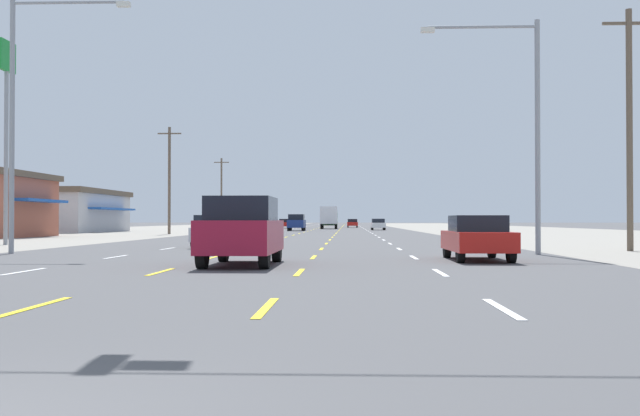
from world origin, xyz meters
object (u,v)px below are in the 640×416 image
Objects in this scene: sedan_far_left_midfar at (230,226)px; streetlight_left_row_0 at (25,103)px; sedan_far_right_farther at (378,224)px; streetlight_right_row_0 at (524,116)px; hatchback_inner_left_mid at (215,231)px; suv_inner_left_far at (297,222)px; box_truck_center_turn_farthest at (329,216)px; sedan_far_left_distant_a at (285,223)px; pole_sign_left_row_1 at (6,97)px; sedan_far_right_near at (477,237)px; suv_center_turn_nearest at (242,230)px; sedan_inner_right_distant_b at (352,223)px.

streetlight_left_row_0 is at bearing -94.07° from sedan_far_left_midfar.
streetlight_right_row_0 is (2.87, -68.07, 4.51)m from sedan_far_right_farther.
suv_inner_left_far reaches higher than hatchback_inner_left_mid.
hatchback_inner_left_mid is at bearing 47.43° from streetlight_left_row_0.
sedan_far_right_farther is 68.28m from streetlight_right_row_0.
box_truck_center_turn_farthest is 0.81× the size of streetlight_right_row_0.
streetlight_left_row_0 reaches higher than sedan_far_right_farther.
pole_sign_left_row_1 is (-8.10, -77.07, 7.02)m from sedan_far_left_distant_a.
sedan_far_right_near is 0.45× the size of streetlight_left_row_0.
streetlight_left_row_0 is at bearing -95.93° from suv_inner_left_far.
pole_sign_left_row_1 reaches higher than streetlight_right_row_0.
sedan_far_left_midfar is at bearing -90.24° from sedan_far_left_distant_a.
sedan_far_left_distant_a is at bearing 98.80° from sedan_far_right_near.
box_truck_center_turn_farthest reaches higher than suv_inner_left_far.
streetlight_right_row_0 reaches higher than suv_inner_left_far.
sedan_far_right_near is 41.45m from sedan_far_left_midfar.
suv_center_turn_nearest is 87.58m from box_truck_center_turn_farthest.
sedan_far_right_farther and sedan_far_left_distant_a have the same top height.
pole_sign_left_row_1 is (-21.82, -58.10, 7.02)m from sedan_far_right_farther.
streetlight_left_row_0 is (-2.48, -34.80, 5.12)m from sedan_far_left_midfar.
suv_center_turn_nearest reaches higher than sedan_far_right_near.
sedan_far_right_farther is 1.00× the size of sedan_far_left_distant_a.
sedan_far_left_midfar is 1.00× the size of sedan_inner_right_distant_b.
streetlight_right_row_0 is at bearing 0.00° from streetlight_left_row_0.
hatchback_inner_left_mid is 13.95m from pole_sign_left_row_1.
streetlight_right_row_0 reaches higher than sedan_far_right_near.
box_truck_center_turn_farthest is at bearing -42.48° from sedan_far_left_distant_a.
suv_center_turn_nearest reaches higher than sedan_far_right_farther.
sedan_far_left_midfar is at bearing 85.93° from streetlight_left_row_0.
sedan_inner_right_distant_b is at bearing 78.12° from pole_sign_left_row_1.
hatchback_inner_left_mid is 62.11m from sedan_far_right_farther.
sedan_far_left_midfar is (-7.06, 41.76, -0.27)m from suv_center_turn_nearest.
hatchback_inner_left_mid is 0.87× the size of sedan_far_left_distant_a.
box_truck_center_turn_farthest is 72.49m from pole_sign_left_row_1.
sedan_far_right_near is at bearing -121.25° from streetlight_right_row_0.
sedan_far_right_farther is at bearing -54.14° from sedan_far_left_distant_a.
streetlight_right_row_0 is at bearing -78.02° from suv_inner_left_far.
sedan_far_right_near is 72.16m from sedan_far_right_farther.
streetlight_left_row_0 reaches higher than suv_center_turn_nearest.
pole_sign_left_row_1 is 26.75m from streetlight_right_row_0.
suv_center_turn_nearest is 12.76m from streetlight_left_row_0.
sedan_inner_right_distant_b is at bearing 95.91° from sedan_far_right_farther.
hatchback_inner_left_mid is 54.23m from suv_inner_left_far.
sedan_far_right_farther is 1.00× the size of sedan_inner_right_distant_b.
box_truck_center_turn_farthest is 0.72× the size of streetlight_left_row_0.
sedan_far_left_distant_a is (-13.72, 18.98, 0.00)m from sedan_far_right_farther.
sedan_inner_right_distant_b is (6.91, 37.62, -0.27)m from suv_inner_left_far.
sedan_inner_right_distant_b is (3.53, 18.02, -1.08)m from box_truck_center_turn_farthest.
streetlight_right_row_0 reaches higher than sedan_inner_right_distant_b.
box_truck_center_turn_farthest is (7.24, 45.82, 1.08)m from sedan_far_left_midfar.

